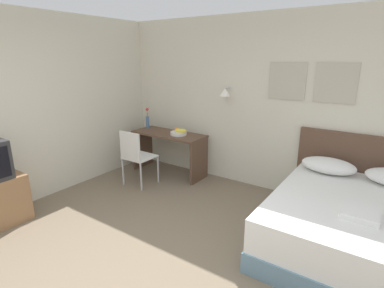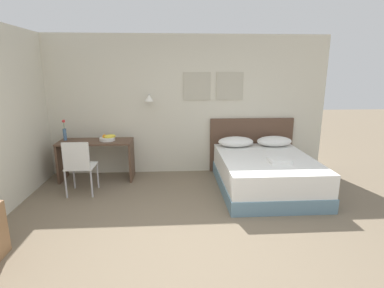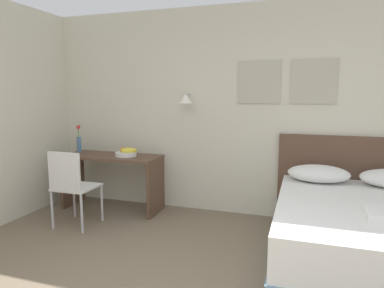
{
  "view_description": "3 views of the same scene",
  "coord_description": "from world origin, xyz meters",
  "px_view_note": "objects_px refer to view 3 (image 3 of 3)",
  "views": [
    {
      "loc": [
        1.68,
        -1.48,
        2.03
      ],
      "look_at": [
        -0.27,
        1.35,
        1.02
      ],
      "focal_mm": 28.0,
      "sensor_mm": 36.0,
      "label": 1
    },
    {
      "loc": [
        -0.1,
        -2.95,
        2.0
      ],
      "look_at": [
        0.17,
        1.5,
        0.9
      ],
      "focal_mm": 28.0,
      "sensor_mm": 36.0,
      "label": 2
    },
    {
      "loc": [
        0.89,
        -1.47,
        1.56
      ],
      "look_at": [
        -0.18,
        1.8,
        1.05
      ],
      "focal_mm": 32.0,
      "sensor_mm": 36.0,
      "label": 3
    }
  ],
  "objects_px": {
    "headboard": "(351,182)",
    "fruit_bowl": "(126,153)",
    "pillow_left": "(318,174)",
    "desk": "(112,171)",
    "desk_chair": "(71,183)",
    "flower_vase": "(79,141)",
    "bed": "(363,236)"
  },
  "relations": [
    {
      "from": "bed",
      "to": "headboard",
      "type": "distance_m",
      "value": 1.04
    },
    {
      "from": "headboard",
      "to": "flower_vase",
      "type": "xyz_separation_m",
      "value": [
        -3.55,
        -0.25,
        0.36
      ]
    },
    {
      "from": "desk_chair",
      "to": "fruit_bowl",
      "type": "height_order",
      "value": "desk_chair"
    },
    {
      "from": "headboard",
      "to": "pillow_left",
      "type": "bearing_deg",
      "value": -143.28
    },
    {
      "from": "desk",
      "to": "fruit_bowl",
      "type": "height_order",
      "value": "fruit_bowl"
    },
    {
      "from": "bed",
      "to": "desk_chair",
      "type": "xyz_separation_m",
      "value": [
        -3.08,
        -0.05,
        0.26
      ]
    },
    {
      "from": "bed",
      "to": "flower_vase",
      "type": "relative_size",
      "value": 5.12
    },
    {
      "from": "desk_chair",
      "to": "pillow_left",
      "type": "bearing_deg",
      "value": 16.2
    },
    {
      "from": "desk_chair",
      "to": "desk",
      "type": "bearing_deg",
      "value": 82.8
    },
    {
      "from": "pillow_left",
      "to": "desk",
      "type": "relative_size",
      "value": 0.51
    },
    {
      "from": "bed",
      "to": "headboard",
      "type": "height_order",
      "value": "headboard"
    },
    {
      "from": "headboard",
      "to": "fruit_bowl",
      "type": "bearing_deg",
      "value": -173.25
    },
    {
      "from": "pillow_left",
      "to": "desk_chair",
      "type": "relative_size",
      "value": 0.73
    },
    {
      "from": "bed",
      "to": "fruit_bowl",
      "type": "xyz_separation_m",
      "value": [
        -2.76,
        0.68,
        0.5
      ]
    },
    {
      "from": "bed",
      "to": "desk",
      "type": "bearing_deg",
      "value": 167.1
    },
    {
      "from": "desk",
      "to": "headboard",
      "type": "bearing_deg",
      "value": 6.23
    },
    {
      "from": "desk",
      "to": "flower_vase",
      "type": "bearing_deg",
      "value": 172.25
    },
    {
      "from": "desk_chair",
      "to": "fruit_bowl",
      "type": "relative_size",
      "value": 3.0
    },
    {
      "from": "desk_chair",
      "to": "flower_vase",
      "type": "relative_size",
      "value": 2.39
    },
    {
      "from": "desk_chair",
      "to": "fruit_bowl",
      "type": "distance_m",
      "value": 0.84
    },
    {
      "from": "pillow_left",
      "to": "fruit_bowl",
      "type": "xyz_separation_m",
      "value": [
        -2.39,
        -0.05,
        0.11
      ]
    },
    {
      "from": "bed",
      "to": "desk_chair",
      "type": "relative_size",
      "value": 2.14
    },
    {
      "from": "headboard",
      "to": "desk_chair",
      "type": "height_order",
      "value": "headboard"
    },
    {
      "from": "flower_vase",
      "to": "headboard",
      "type": "bearing_deg",
      "value": 4.03
    },
    {
      "from": "bed",
      "to": "pillow_left",
      "type": "height_order",
      "value": "pillow_left"
    },
    {
      "from": "headboard",
      "to": "pillow_left",
      "type": "height_order",
      "value": "headboard"
    },
    {
      "from": "headboard",
      "to": "fruit_bowl",
      "type": "xyz_separation_m",
      "value": [
        -2.76,
        -0.33,
        0.25
      ]
    },
    {
      "from": "headboard",
      "to": "fruit_bowl",
      "type": "relative_size",
      "value": 5.43
    },
    {
      "from": "pillow_left",
      "to": "desk",
      "type": "distance_m",
      "value": 2.62
    },
    {
      "from": "desk",
      "to": "desk_chair",
      "type": "relative_size",
      "value": 1.44
    },
    {
      "from": "bed",
      "to": "fruit_bowl",
      "type": "relative_size",
      "value": 6.41
    },
    {
      "from": "bed",
      "to": "desk",
      "type": "xyz_separation_m",
      "value": [
        -2.98,
        0.68,
        0.24
      ]
    }
  ]
}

